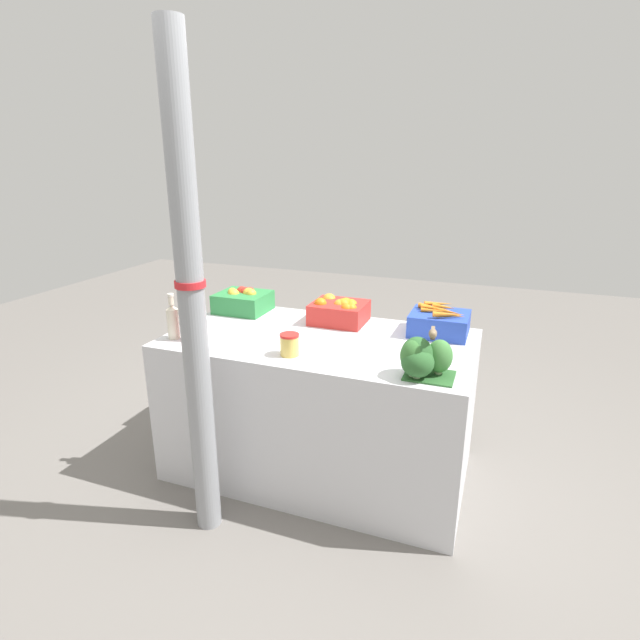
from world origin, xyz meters
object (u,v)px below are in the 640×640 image
(support_pole, at_px, (192,308))
(juice_bottle_ruby, at_px, (187,318))
(broccoli_pile, at_px, (421,358))
(sparrow_bird, at_px, (433,334))
(juice_bottle_cloudy, at_px, (173,320))
(pickle_jar, at_px, (290,345))
(apple_crate, at_px, (244,300))
(carrot_crate, at_px, (439,322))
(orange_crate, at_px, (340,311))

(support_pole, height_order, juice_bottle_ruby, support_pole)
(broccoli_pile, bearing_deg, sparrow_bird, -4.64)
(juice_bottle_cloudy, bearing_deg, pickle_jar, -0.37)
(apple_crate, xyz_separation_m, broccoli_pile, (1.24, -0.62, 0.02))
(support_pole, bearing_deg, juice_bottle_cloudy, 137.19)
(support_pole, xyz_separation_m, carrot_crate, (0.95, 0.94, -0.24))
(orange_crate, bearing_deg, juice_bottle_cloudy, -142.55)
(sparrow_bird, bearing_deg, apple_crate, -123.63)
(orange_crate, bearing_deg, juice_bottle_ruby, -138.80)
(support_pole, distance_m, orange_crate, 1.04)
(juice_bottle_cloudy, xyz_separation_m, sparrow_bird, (1.39, -0.04, 0.11))
(orange_crate, relative_size, sparrow_bird, 2.32)
(apple_crate, height_order, pickle_jar, apple_crate)
(orange_crate, xyz_separation_m, juice_bottle_ruby, (-0.66, -0.58, 0.05))
(apple_crate, height_order, juice_bottle_cloudy, juice_bottle_cloudy)
(orange_crate, xyz_separation_m, sparrow_bird, (0.63, -0.62, 0.14))
(juice_bottle_cloudy, bearing_deg, carrot_crate, 23.37)
(pickle_jar, bearing_deg, carrot_crate, 41.89)
(carrot_crate, height_order, sparrow_bird, sparrow_bird)
(carrot_crate, xyz_separation_m, pickle_jar, (-0.65, -0.58, -0.01))
(support_pole, relative_size, broccoli_pile, 9.34)
(apple_crate, bearing_deg, broccoli_pile, -26.66)
(juice_bottle_cloudy, bearing_deg, support_pole, -42.81)
(apple_crate, distance_m, pickle_jar, 0.83)
(support_pole, xyz_separation_m, sparrow_bird, (1.00, 0.32, -0.10))
(carrot_crate, relative_size, sparrow_bird, 2.32)
(broccoli_pile, bearing_deg, juice_bottle_cloudy, 178.45)
(pickle_jar, bearing_deg, support_pole, -130.37)
(juice_bottle_cloudy, height_order, juice_bottle_ruby, juice_bottle_ruby)
(support_pole, height_order, pickle_jar, support_pole)
(apple_crate, relative_size, orange_crate, 1.00)
(broccoli_pile, bearing_deg, juice_bottle_ruby, 178.34)
(orange_crate, distance_m, juice_bottle_cloudy, 0.95)
(juice_bottle_ruby, bearing_deg, carrot_crate, 24.94)
(juice_bottle_ruby, bearing_deg, juice_bottle_cloudy, 180.00)
(carrot_crate, height_order, broccoli_pile, broccoli_pile)
(broccoli_pile, xyz_separation_m, juice_bottle_cloudy, (-1.34, 0.04, 0.01))
(juice_bottle_cloudy, bearing_deg, broccoli_pile, -1.55)
(orange_crate, distance_m, juice_bottle_ruby, 0.88)
(support_pole, height_order, sparrow_bird, support_pole)
(juice_bottle_cloudy, height_order, pickle_jar, juice_bottle_cloudy)
(apple_crate, xyz_separation_m, juice_bottle_cloudy, (-0.11, -0.58, 0.03))
(juice_bottle_cloudy, bearing_deg, orange_crate, 37.45)
(orange_crate, height_order, juice_bottle_ruby, juice_bottle_ruby)
(carrot_crate, bearing_deg, juice_bottle_ruby, -155.06)
(carrot_crate, bearing_deg, orange_crate, -179.93)
(sparrow_bird, bearing_deg, pickle_jar, -100.52)
(juice_bottle_cloudy, xyz_separation_m, pickle_jar, (0.69, -0.00, -0.05))
(pickle_jar, relative_size, sparrow_bird, 0.82)
(support_pole, height_order, broccoli_pile, support_pole)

